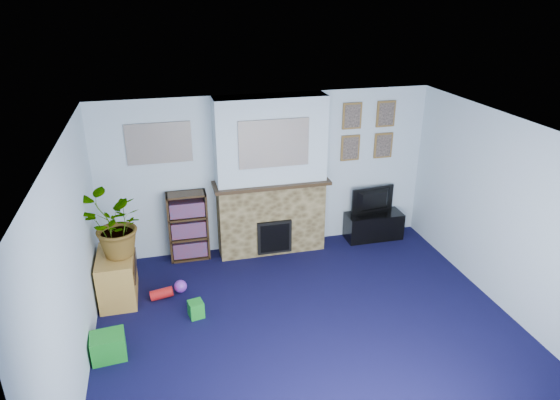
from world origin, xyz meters
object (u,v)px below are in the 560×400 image
object	(u,v)px
sideboard	(117,274)
tv_stand	(373,225)
television	(375,201)
bookshelf	(188,227)

from	to	relation	value
sideboard	tv_stand	bearing A→B (deg)	10.96
television	sideboard	distance (m)	4.03
tv_stand	sideboard	size ratio (longest dim) A/B	1.12
bookshelf	tv_stand	bearing A→B (deg)	-1.49
tv_stand	television	distance (m)	0.42
tv_stand	television	world-z (taller)	television
bookshelf	sideboard	xyz separation A→B (m)	(-0.99, -0.84, -0.15)
bookshelf	television	bearing A→B (deg)	-1.10
television	bookshelf	world-z (taller)	bookshelf
tv_stand	bookshelf	xyz separation A→B (m)	(-2.95, 0.08, 0.28)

